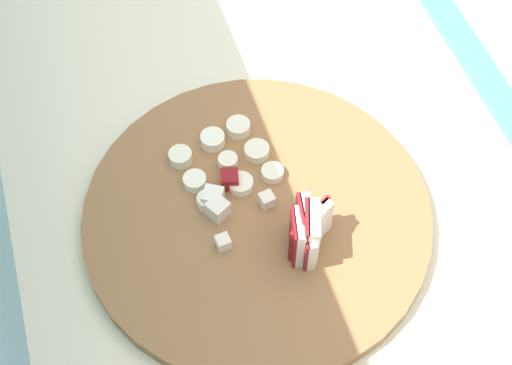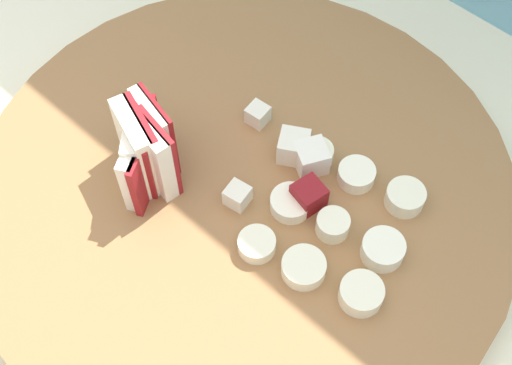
% 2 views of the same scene
% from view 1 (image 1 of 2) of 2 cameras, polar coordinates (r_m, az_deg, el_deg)
% --- Properties ---
extents(tiled_countertop, '(1.45, 0.64, 0.89)m').
position_cam_1_polar(tiled_countertop, '(1.25, 1.87, -11.53)').
color(tiled_countertop, beige).
rests_on(tiled_countertop, ground).
extents(tile_backsplash, '(2.40, 0.04, 1.40)m').
position_cam_1_polar(tile_backsplash, '(1.02, -16.64, -11.09)').
color(tile_backsplash, '#6BADC6').
rests_on(tile_backsplash, ground).
extents(cutting_board, '(0.40, 0.40, 0.02)m').
position_cam_1_polar(cutting_board, '(0.84, 0.07, -2.58)').
color(cutting_board, olive).
rests_on(cutting_board, tiled_countertop).
extents(apple_wedge_fan, '(0.06, 0.06, 0.06)m').
position_cam_1_polar(apple_wedge_fan, '(0.78, 4.03, -3.83)').
color(apple_wedge_fan, maroon).
rests_on(apple_wedge_fan, cutting_board).
extents(apple_dice_pile, '(0.09, 0.08, 0.02)m').
position_cam_1_polar(apple_dice_pile, '(0.82, -2.40, -1.50)').
color(apple_dice_pile, maroon).
rests_on(apple_dice_pile, cutting_board).
extents(banana_slice_rows, '(0.12, 0.12, 0.01)m').
position_cam_1_polar(banana_slice_rows, '(0.86, -2.45, 1.72)').
color(banana_slice_rows, '#F4EAC6').
rests_on(banana_slice_rows, cutting_board).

